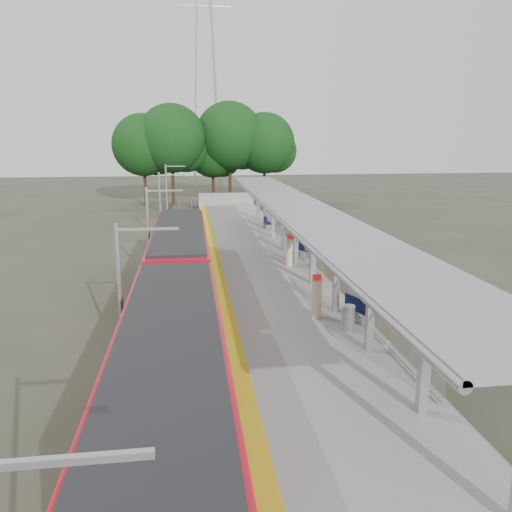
% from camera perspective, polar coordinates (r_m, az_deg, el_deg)
% --- Properties ---
extents(ground, '(200.00, 200.00, 0.00)m').
position_cam_1_polar(ground, '(12.89, 13.24, -25.94)').
color(ground, '#474438').
rests_on(ground, ground).
extents(trackbed, '(3.00, 70.00, 0.24)m').
position_cam_1_polar(trackbed, '(30.31, -8.40, -1.97)').
color(trackbed, '#59544C').
rests_on(trackbed, ground).
extents(platform, '(6.00, 50.00, 1.00)m').
position_cam_1_polar(platform, '(30.45, 0.07, -1.01)').
color(platform, gray).
rests_on(platform, ground).
extents(tactile_strip, '(0.60, 50.00, 0.02)m').
position_cam_1_polar(tactile_strip, '(30.11, -4.75, -0.22)').
color(tactile_strip, gold).
rests_on(tactile_strip, platform).
extents(end_fence, '(6.00, 0.10, 1.20)m').
position_cam_1_polar(end_fence, '(54.71, -3.41, 6.60)').
color(end_fence, '#9EA0A5').
rests_on(end_fence, platform).
extents(train, '(2.74, 27.60, 3.62)m').
position_cam_1_polar(train, '(19.44, -8.95, -4.86)').
color(train, black).
rests_on(train, ground).
extents(canopy, '(3.27, 38.00, 3.66)m').
position_cam_1_polar(canopy, '(26.30, 4.66, 4.87)').
color(canopy, '#9EA0A5').
rests_on(canopy, platform).
extents(pylon, '(8.00, 4.00, 38.00)m').
position_cam_1_polar(pylon, '(83.00, -5.84, 20.93)').
color(pylon, '#9EA0A5').
rests_on(pylon, ground).
extents(tree_cluster, '(21.98, 10.05, 12.38)m').
position_cam_1_polar(tree_cluster, '(61.96, -5.77, 12.89)').
color(tree_cluster, '#382316').
rests_on(tree_cluster, ground).
extents(catenary_masts, '(2.08, 48.16, 5.40)m').
position_cam_1_polar(catenary_masts, '(28.80, -12.03, 2.76)').
color(catenary_masts, '#9EA0A5').
rests_on(catenary_masts, ground).
extents(bench_near, '(0.95, 1.49, 0.98)m').
position_cam_1_polar(bench_near, '(20.15, 11.74, -5.93)').
color(bench_near, '#0D1343').
rests_on(bench_near, platform).
extents(bench_mid, '(1.11, 1.67, 1.10)m').
position_cam_1_polar(bench_mid, '(30.45, 4.98, 1.03)').
color(bench_mid, '#0D1343').
rests_on(bench_mid, platform).
extents(bench_far, '(0.50, 1.44, 0.97)m').
position_cam_1_polar(bench_far, '(39.83, 1.22, 3.92)').
color(bench_far, '#0D1343').
rests_on(bench_far, platform).
extents(info_pillar_near, '(0.41, 0.41, 1.80)m').
position_cam_1_polar(info_pillar_near, '(20.20, 6.91, -4.90)').
color(info_pillar_near, beige).
rests_on(info_pillar_near, platform).
extents(info_pillar_far, '(0.40, 0.40, 1.78)m').
position_cam_1_polar(info_pillar_far, '(28.17, 3.84, 0.42)').
color(info_pillar_far, beige).
rests_on(info_pillar_far, platform).
extents(litter_bin, '(0.51, 0.51, 0.97)m').
position_cam_1_polar(litter_bin, '(19.21, 10.52, -6.96)').
color(litter_bin, '#9EA0A5').
rests_on(litter_bin, platform).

